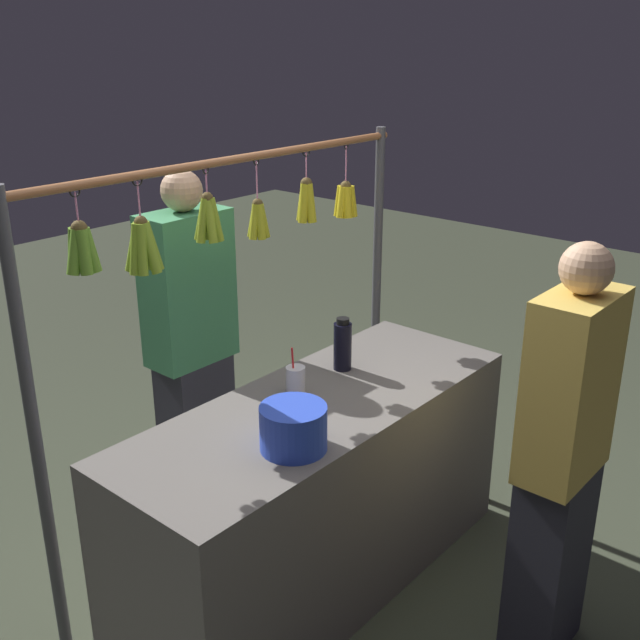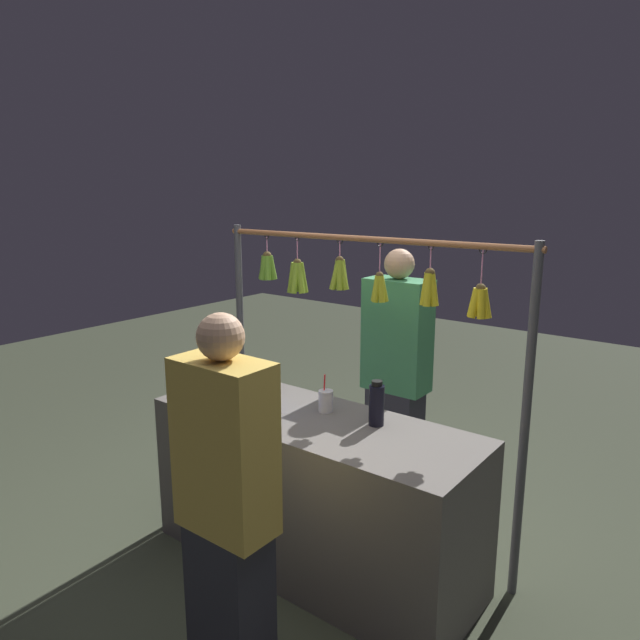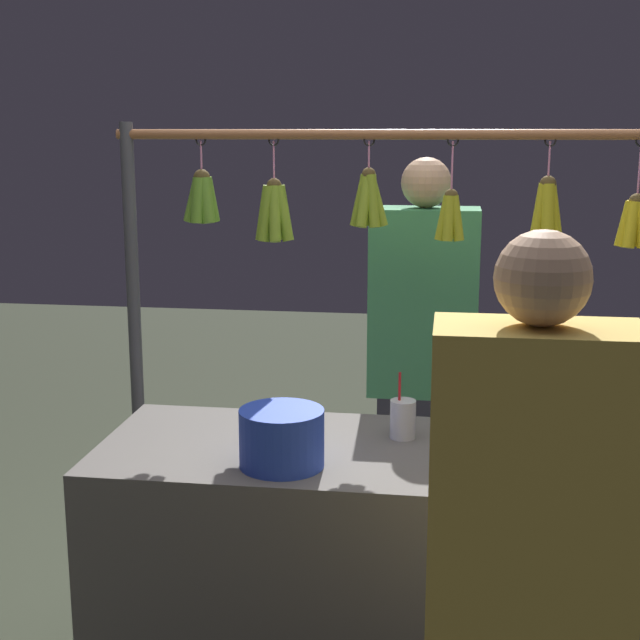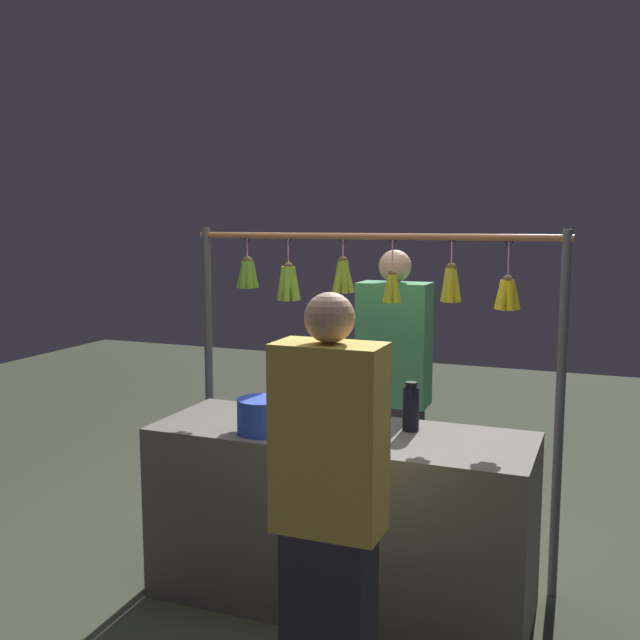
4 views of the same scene
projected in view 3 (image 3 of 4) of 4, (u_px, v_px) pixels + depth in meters
The scene contains 6 objects.
market_counter at pixel (400, 583), 2.66m from camera, with size 1.76×0.64×0.83m, color #66605B.
display_rack at pixel (403, 277), 2.89m from camera, with size 1.93×0.14×1.76m.
water_bottle at pixel (508, 406), 2.62m from camera, with size 0.08×0.08×0.23m.
blue_bucket at pixel (282, 438), 2.44m from camera, with size 0.23×0.23×0.16m, color blue.
drink_cup at pixel (403, 419), 2.67m from camera, with size 0.08×0.08×0.20m.
vendor_person at pixel (421, 384), 3.32m from camera, with size 0.39×0.21×1.64m.
Camera 3 is at (-0.12, 2.45, 1.73)m, focal length 50.44 mm.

